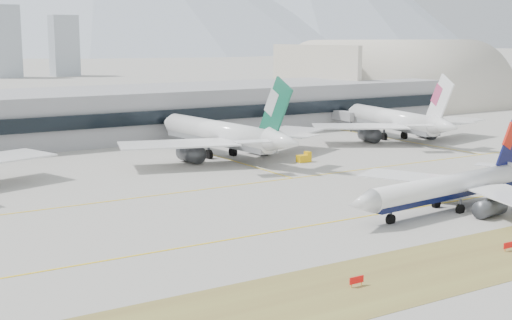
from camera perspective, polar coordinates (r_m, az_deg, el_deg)
ground at (r=120.82m, az=0.48°, el=-5.18°), size 3000.00×3000.00×0.00m
taxiing_airliner at (r=134.92m, az=15.40°, el=-2.10°), size 52.04×45.02×17.48m
widebody_cathay at (r=185.84m, az=-2.65°, el=2.01°), size 63.07×61.94×22.56m
widebody_china_air at (r=222.58m, az=11.17°, el=3.06°), size 59.65×59.01×21.54m
terminal at (r=223.67m, az=-15.45°, el=3.38°), size 280.00×43.10×15.00m
hangar at (r=320.31m, az=11.06°, el=4.09°), size 91.00×60.00×60.00m
hold_sign_left at (r=92.43m, az=8.05°, el=-9.49°), size 2.20×0.15×1.35m
hold_sign_right at (r=112.50m, az=19.58°, el=-6.44°), size 2.20×0.15×1.35m
gse_c at (r=180.43m, az=3.89°, el=0.17°), size 3.55×2.00×2.60m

